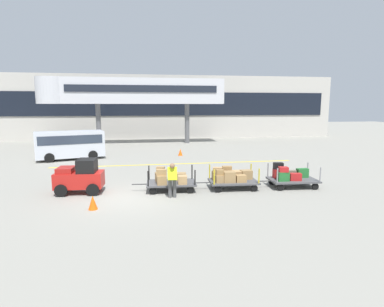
% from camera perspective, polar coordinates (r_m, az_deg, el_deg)
% --- Properties ---
extents(ground_plane, '(120.00, 120.00, 0.00)m').
position_cam_1_polar(ground_plane, '(14.16, -11.78, -7.87)').
color(ground_plane, gray).
extents(apron_lead_line, '(16.70, 0.43, 0.01)m').
position_cam_1_polar(apron_lead_line, '(21.79, -2.86, -1.89)').
color(apron_lead_line, yellow).
rests_on(apron_lead_line, ground_plane).
extents(terminal_building, '(49.89, 2.51, 7.66)m').
position_cam_1_polar(terminal_building, '(39.56, -10.07, 8.29)').
color(terminal_building, '#BCB7AD').
rests_on(terminal_building, ground_plane).
extents(jet_bridge, '(18.87, 3.00, 6.79)m').
position_cam_1_polar(jet_bridge, '(33.63, -11.86, 10.92)').
color(jet_bridge, silver).
rests_on(jet_bridge, ground_plane).
extents(baggage_tug, '(2.15, 1.32, 1.58)m').
position_cam_1_polar(baggage_tug, '(15.31, -19.62, -4.04)').
color(baggage_tug, red).
rests_on(baggage_tug, ground_plane).
extents(baggage_cart_lead, '(3.03, 1.51, 1.11)m').
position_cam_1_polar(baggage_cart_lead, '(14.92, -4.04, -4.79)').
color(baggage_cart_lead, '#4C4C4F').
rests_on(baggage_cart_lead, ground_plane).
extents(baggage_cart_middle, '(3.03, 1.51, 1.10)m').
position_cam_1_polar(baggage_cart_middle, '(15.37, 7.07, -4.31)').
color(baggage_cart_middle, '#4C4C4F').
rests_on(baggage_cart_middle, ground_plane).
extents(baggage_cart_tail, '(3.03, 1.51, 1.17)m').
position_cam_1_polar(baggage_cart_tail, '(16.28, 17.32, -3.95)').
color(baggage_cart_tail, '#4C4C4F').
rests_on(baggage_cart_tail, ground_plane).
extents(baggage_handler, '(0.42, 0.45, 1.56)m').
position_cam_1_polar(baggage_handler, '(13.67, -3.60, -4.54)').
color(baggage_handler, '#4C4C4C').
rests_on(baggage_handler, ground_plane).
extents(shuttle_van, '(5.15, 3.22, 2.10)m').
position_cam_1_polar(shuttle_van, '(25.26, -21.24, 1.81)').
color(shuttle_van, silver).
rests_on(shuttle_van, ground_plane).
extents(safety_cone_near, '(0.36, 0.36, 0.55)m').
position_cam_1_polar(safety_cone_near, '(12.89, -17.54, -8.47)').
color(safety_cone_near, '#EA590F').
rests_on(safety_cone_near, ground_plane).
extents(safety_cone_far, '(0.36, 0.36, 0.55)m').
position_cam_1_polar(safety_cone_far, '(25.42, -2.13, 0.24)').
color(safety_cone_far, '#EA590F').
rests_on(safety_cone_far, ground_plane).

